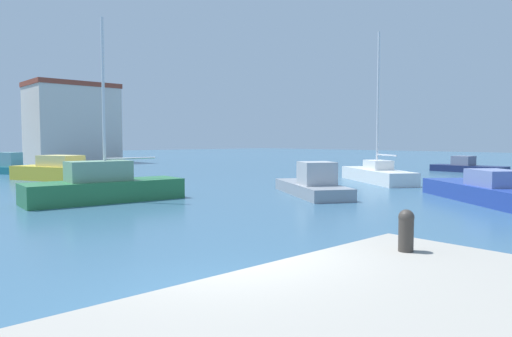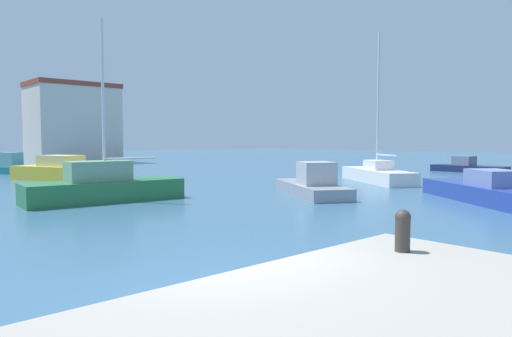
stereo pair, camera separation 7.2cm
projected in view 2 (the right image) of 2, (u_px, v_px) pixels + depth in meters
The scene contains 10 objects.
water at pixel (216, 177), 31.95m from camera, with size 160.00×160.00×0.00m, color #38607F.
mooring_bollard at pixel (403, 229), 7.05m from camera, with size 0.24×0.24×0.64m.
sailboat_white_behind_lamppost at pixel (377, 174), 28.11m from camera, with size 5.25×6.90×8.97m.
motorboat_navy_distant_east at pixel (468, 167), 36.92m from camera, with size 1.94×5.66×1.27m.
sailboat_green_mid_harbor at pixel (104, 186), 19.29m from camera, with size 6.50×2.56×7.53m.
motorboat_teal_outer_mooring at pixel (12, 167), 35.08m from camera, with size 3.97×6.42×1.61m.
motorboat_yellow_far_left at pixel (69, 172), 29.10m from camera, with size 5.18×8.37×1.58m.
motorboat_blue_distant_north at pixel (490, 192), 18.83m from camera, with size 6.12×7.37×1.36m.
motorboat_grey_far_right at pixel (312, 185), 21.39m from camera, with size 4.50×6.04×1.57m.
warehouse_block at pixel (73, 123), 50.56m from camera, with size 8.77×6.15×8.64m.
Camera 2 is at (-4.28, -5.51, 2.55)m, focal length 32.69 mm.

